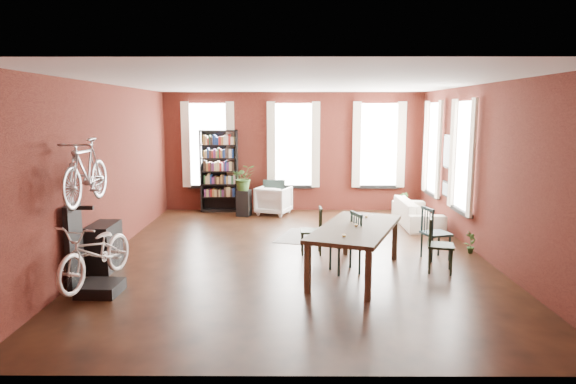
{
  "coord_description": "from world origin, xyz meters",
  "views": [
    {
      "loc": [
        -0.08,
        -9.42,
        2.7
      ],
      "look_at": [
        -0.13,
        0.6,
        1.11
      ],
      "focal_mm": 32.0,
      "sensor_mm": 36.0,
      "label": 1
    }
  ],
  "objects_px": {
    "dining_table": "(356,250)",
    "dining_chair_c": "(441,245)",
    "dining_chair_d": "(436,233)",
    "console_table": "(104,247)",
    "bicycle_floor": "(95,224)",
    "dining_chair_a": "(345,243)",
    "cream_sofa": "(417,208)",
    "bookshelf": "(219,171)",
    "bike_trainer": "(100,288)",
    "dining_chair_b": "(311,231)",
    "plant_stand": "(244,203)",
    "white_armchair": "(274,199)"
  },
  "relations": [
    {
      "from": "dining_chair_d",
      "to": "plant_stand",
      "type": "distance_m",
      "value": 5.53
    },
    {
      "from": "cream_sofa",
      "to": "console_table",
      "type": "bearing_deg",
      "value": 119.33
    },
    {
      "from": "dining_table",
      "to": "dining_chair_c",
      "type": "height_order",
      "value": "dining_chair_c"
    },
    {
      "from": "console_table",
      "to": "white_armchair",
      "type": "bearing_deg",
      "value": 60.03
    },
    {
      "from": "dining_chair_c",
      "to": "plant_stand",
      "type": "bearing_deg",
      "value": 52.31
    },
    {
      "from": "dining_chair_a",
      "to": "dining_chair_d",
      "type": "bearing_deg",
      "value": 96.49
    },
    {
      "from": "bookshelf",
      "to": "console_table",
      "type": "xyz_separation_m",
      "value": [
        -1.28,
        -5.2,
        -0.7
      ]
    },
    {
      "from": "dining_chair_c",
      "to": "plant_stand",
      "type": "height_order",
      "value": "dining_chair_c"
    },
    {
      "from": "dining_chair_c",
      "to": "dining_chair_b",
      "type": "bearing_deg",
      "value": 76.46
    },
    {
      "from": "dining_chair_c",
      "to": "bike_trainer",
      "type": "bearing_deg",
      "value": 115.24
    },
    {
      "from": "bookshelf",
      "to": "plant_stand",
      "type": "height_order",
      "value": "bookshelf"
    },
    {
      "from": "white_armchair",
      "to": "dining_table",
      "type": "bearing_deg",
      "value": 126.61
    },
    {
      "from": "dining_chair_c",
      "to": "white_armchair",
      "type": "distance_m",
      "value": 5.73
    },
    {
      "from": "console_table",
      "to": "bicycle_floor",
      "type": "xyz_separation_m",
      "value": [
        0.32,
        -1.17,
        0.66
      ]
    },
    {
      "from": "dining_chair_b",
      "to": "bike_trainer",
      "type": "xyz_separation_m",
      "value": [
        -3.23,
        -2.2,
        -0.36
      ]
    },
    {
      "from": "dining_chair_b",
      "to": "dining_chair_c",
      "type": "xyz_separation_m",
      "value": [
        2.14,
        -1.1,
        0.01
      ]
    },
    {
      "from": "console_table",
      "to": "bicycle_floor",
      "type": "height_order",
      "value": "bicycle_floor"
    },
    {
      "from": "dining_chair_a",
      "to": "white_armchair",
      "type": "bearing_deg",
      "value": 178.05
    },
    {
      "from": "plant_stand",
      "to": "bicycle_floor",
      "type": "height_order",
      "value": "bicycle_floor"
    },
    {
      "from": "dining_chair_b",
      "to": "dining_chair_d",
      "type": "height_order",
      "value": "dining_chair_d"
    },
    {
      "from": "dining_chair_c",
      "to": "bicycle_floor",
      "type": "distance_m",
      "value": 5.55
    },
    {
      "from": "dining_chair_c",
      "to": "bookshelf",
      "type": "relative_size",
      "value": 0.42
    },
    {
      "from": "white_armchair",
      "to": "cream_sofa",
      "type": "height_order",
      "value": "white_armchair"
    },
    {
      "from": "dining_chair_b",
      "to": "bicycle_floor",
      "type": "xyz_separation_m",
      "value": [
        -3.27,
        -2.17,
        0.61
      ]
    },
    {
      "from": "dining_chair_b",
      "to": "dining_chair_c",
      "type": "relative_size",
      "value": 0.97
    },
    {
      "from": "cream_sofa",
      "to": "bicycle_floor",
      "type": "height_order",
      "value": "bicycle_floor"
    },
    {
      "from": "dining_chair_d",
      "to": "console_table",
      "type": "relative_size",
      "value": 1.21
    },
    {
      "from": "dining_chair_b",
      "to": "bookshelf",
      "type": "xyz_separation_m",
      "value": [
        -2.31,
        4.2,
        0.65
      ]
    },
    {
      "from": "white_armchair",
      "to": "dining_chair_d",
      "type": "bearing_deg",
      "value": 146.79
    },
    {
      "from": "dining_chair_c",
      "to": "dining_chair_d",
      "type": "relative_size",
      "value": 0.95
    },
    {
      "from": "cream_sofa",
      "to": "plant_stand",
      "type": "relative_size",
      "value": 3.1
    },
    {
      "from": "white_armchair",
      "to": "bicycle_floor",
      "type": "xyz_separation_m",
      "value": [
        -2.43,
        -5.96,
        0.65
      ]
    },
    {
      "from": "white_armchair",
      "to": "console_table",
      "type": "xyz_separation_m",
      "value": [
        -2.76,
        -4.79,
        -0.01
      ]
    },
    {
      "from": "dining_table",
      "to": "plant_stand",
      "type": "xyz_separation_m",
      "value": [
        -2.3,
        4.84,
        -0.07
      ]
    },
    {
      "from": "dining_chair_a",
      "to": "bookshelf",
      "type": "xyz_separation_m",
      "value": [
        -2.84,
        5.32,
        0.6
      ]
    },
    {
      "from": "dining_chair_b",
      "to": "cream_sofa",
      "type": "height_order",
      "value": "dining_chair_b"
    },
    {
      "from": "white_armchair",
      "to": "bike_trainer",
      "type": "xyz_separation_m",
      "value": [
        -2.4,
        -5.99,
        -0.33
      ]
    },
    {
      "from": "dining_chair_a",
      "to": "bookshelf",
      "type": "height_order",
      "value": "bookshelf"
    },
    {
      "from": "dining_chair_c",
      "to": "bike_trainer",
      "type": "distance_m",
      "value": 5.5
    },
    {
      "from": "dining_chair_b",
      "to": "bike_trainer",
      "type": "bearing_deg",
      "value": -57.28
    },
    {
      "from": "bookshelf",
      "to": "console_table",
      "type": "height_order",
      "value": "bookshelf"
    },
    {
      "from": "dining_chair_a",
      "to": "bike_trainer",
      "type": "relative_size",
      "value": 1.72
    },
    {
      "from": "dining_table",
      "to": "dining_chair_d",
      "type": "relative_size",
      "value": 2.49
    },
    {
      "from": "bookshelf",
      "to": "dining_chair_d",
      "type": "bearing_deg",
      "value": -44.72
    },
    {
      "from": "dining_chair_a",
      "to": "cream_sofa",
      "type": "distance_m",
      "value": 4.19
    },
    {
      "from": "bike_trainer",
      "to": "plant_stand",
      "type": "bearing_deg",
      "value": 74.33
    },
    {
      "from": "plant_stand",
      "to": "bicycle_floor",
      "type": "bearing_deg",
      "value": -106.1
    },
    {
      "from": "dining_chair_d",
      "to": "dining_chair_b",
      "type": "bearing_deg",
      "value": 65.7
    },
    {
      "from": "dining_chair_b",
      "to": "white_armchair",
      "type": "xyz_separation_m",
      "value": [
        -0.83,
        3.79,
        -0.04
      ]
    },
    {
      "from": "dining_chair_c",
      "to": "cream_sofa",
      "type": "height_order",
      "value": "dining_chair_c"
    }
  ]
}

